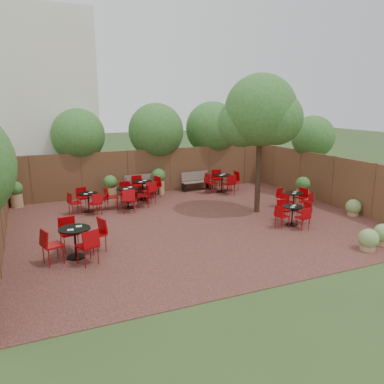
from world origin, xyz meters
name	(u,v)px	position (x,y,z in m)	size (l,w,h in m)	color
ground	(195,223)	(0.00, 0.00, 0.00)	(80.00, 80.00, 0.00)	#354F23
courtyard_paving	(195,223)	(0.00, 0.00, 0.01)	(12.00, 10.00, 0.02)	#321814
fence_back	(151,171)	(0.00, 5.00, 1.00)	(12.00, 0.08, 2.00)	#55341F
fence_right	(332,181)	(6.00, 0.00, 1.00)	(0.08, 10.00, 2.00)	#55341F
neighbour_building	(36,104)	(-4.50, 8.00, 4.00)	(5.00, 4.00, 8.00)	silver
overhang_foliage	(124,139)	(-1.68, 2.86, 2.73)	(15.61, 10.99, 2.73)	#2C601F
courtyard_tree	(260,115)	(2.69, 0.32, 3.64)	(2.75, 2.65, 5.08)	black
park_bench_left	(142,185)	(-0.54, 4.63, 0.50)	(1.50, 0.50, 0.93)	brown
park_bench_right	(196,181)	(2.08, 4.62, 0.46)	(1.42, 0.54, 0.86)	brown
bistro_tables	(168,200)	(-0.36, 1.69, 0.47)	(9.88, 6.98, 0.95)	black
planters	(154,187)	(-0.32, 3.57, 0.61)	(11.38, 4.56, 1.15)	#A47C52
low_shrubs	(368,226)	(4.43, -3.29, 0.31)	(2.78, 3.27, 0.62)	#A47C52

